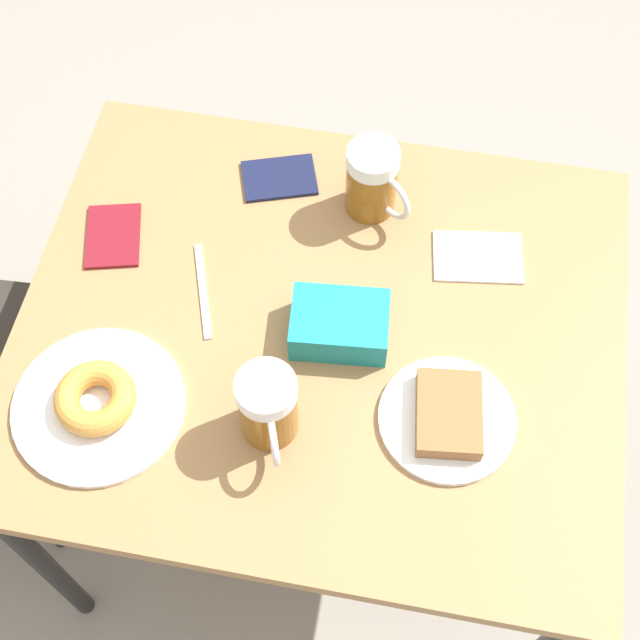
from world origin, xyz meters
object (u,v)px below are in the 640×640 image
(fork, at_px, (203,291))
(blue_pouch, at_px, (340,325))
(beer_mug_left, at_px, (373,181))
(passport_far_edge, at_px, (113,236))
(napkin_folded, at_px, (478,257))
(plate_with_cake, at_px, (448,417))
(passport_near_edge, at_px, (279,178))
(plate_with_donut, at_px, (97,402))
(beer_mug_center, at_px, (268,408))

(fork, relative_size, blue_pouch, 1.10)
(beer_mug_left, xyz_separation_m, passport_far_edge, (-0.14, 0.41, -0.06))
(fork, bearing_deg, blue_pouch, -99.49)
(beer_mug_left, relative_size, napkin_folded, 0.86)
(beer_mug_left, xyz_separation_m, blue_pouch, (-0.26, 0.01, -0.04))
(fork, xyz_separation_m, passport_far_edge, (0.08, 0.17, 0.00))
(beer_mug_left, height_order, passport_far_edge, beer_mug_left)
(beer_mug_left, height_order, napkin_folded, beer_mug_left)
(plate_with_cake, bearing_deg, napkin_folded, -3.40)
(napkin_folded, relative_size, blue_pouch, 1.00)
(beer_mug_left, xyz_separation_m, passport_near_edge, (0.03, 0.17, -0.06))
(plate_with_cake, height_order, napkin_folded, plate_with_cake)
(napkin_folded, bearing_deg, beer_mug_left, 68.88)
(passport_near_edge, bearing_deg, plate_with_cake, -139.95)
(plate_with_donut, distance_m, fork, 0.25)
(beer_mug_center, bearing_deg, passport_far_edge, 48.92)
(fork, bearing_deg, plate_with_donut, 155.52)
(plate_with_donut, bearing_deg, passport_far_edge, 13.22)
(beer_mug_left, distance_m, passport_far_edge, 0.44)
(plate_with_cake, height_order, passport_near_edge, plate_with_cake)
(beer_mug_center, relative_size, napkin_folded, 0.86)
(passport_far_edge, distance_m, blue_pouch, 0.42)
(napkin_folded, bearing_deg, plate_with_cake, 176.60)
(plate_with_donut, distance_m, passport_near_edge, 0.50)
(plate_with_donut, bearing_deg, napkin_folded, -55.13)
(fork, height_order, passport_far_edge, passport_far_edge)
(plate_with_cake, relative_size, beer_mug_left, 1.51)
(plate_with_donut, distance_m, blue_pouch, 0.38)
(plate_with_cake, height_order, beer_mug_center, beer_mug_center)
(fork, xyz_separation_m, blue_pouch, (-0.04, -0.23, 0.03))
(fork, bearing_deg, plate_with_cake, -110.51)
(blue_pouch, bearing_deg, napkin_folded, -47.44)
(plate_with_cake, relative_size, fork, 1.18)
(plate_with_cake, distance_m, napkin_folded, 0.30)
(beer_mug_center, height_order, passport_far_edge, beer_mug_center)
(beer_mug_left, distance_m, fork, 0.33)
(beer_mug_left, relative_size, blue_pouch, 0.85)
(plate_with_donut, height_order, blue_pouch, blue_pouch)
(fork, bearing_deg, passport_near_edge, -16.72)
(passport_near_edge, xyz_separation_m, passport_far_edge, (-0.17, 0.25, 0.00))
(passport_far_edge, relative_size, blue_pouch, 0.91)
(beer_mug_center, height_order, fork, beer_mug_center)
(fork, bearing_deg, beer_mug_center, -143.48)
(napkin_folded, height_order, fork, same)
(passport_far_edge, bearing_deg, plate_with_cake, -111.50)
(beer_mug_center, bearing_deg, blue_pouch, -22.97)
(plate_with_donut, distance_m, napkin_folded, 0.65)
(passport_far_edge, bearing_deg, passport_near_edge, -55.44)
(beer_mug_center, xyz_separation_m, blue_pouch, (0.17, -0.07, -0.04))
(beer_mug_center, height_order, napkin_folded, beer_mug_center)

